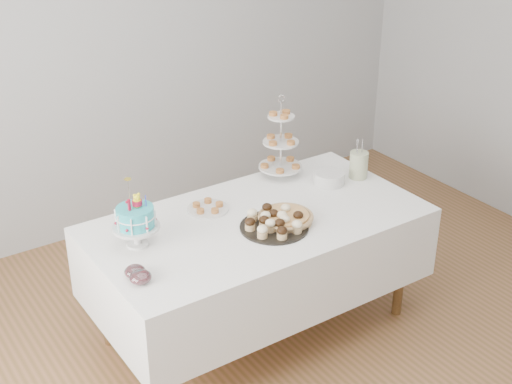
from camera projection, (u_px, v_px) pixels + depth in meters
floor at (286, 353)px, 4.19m from camera, size 5.00×5.00×0.00m
walls at (291, 141)px, 3.59m from camera, size 5.04×4.04×2.70m
table at (257, 252)px, 4.17m from camera, size 1.92×1.02×0.77m
birthday_cake at (136, 228)px, 3.76m from camera, size 0.25×0.25×0.39m
cupcake_tray at (274, 221)px, 3.95m from camera, size 0.39×0.39×0.09m
pie at (286, 218)px, 4.02m from camera, size 0.32×0.32×0.05m
tiered_stand at (281, 142)px, 4.49m from camera, size 0.28×0.28×0.54m
plate_stack at (329, 178)px, 4.46m from camera, size 0.20×0.20×0.08m
pastry_plate at (208, 207)px, 4.15m from camera, size 0.24×0.24×0.04m
jam_bowl_a at (135, 272)px, 3.52m from camera, size 0.11×0.11×0.06m
jam_bowl_b at (140, 277)px, 3.47m from camera, size 0.11×0.11×0.07m
utensil_pitcher at (359, 164)px, 4.52m from camera, size 0.12×0.12×0.26m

